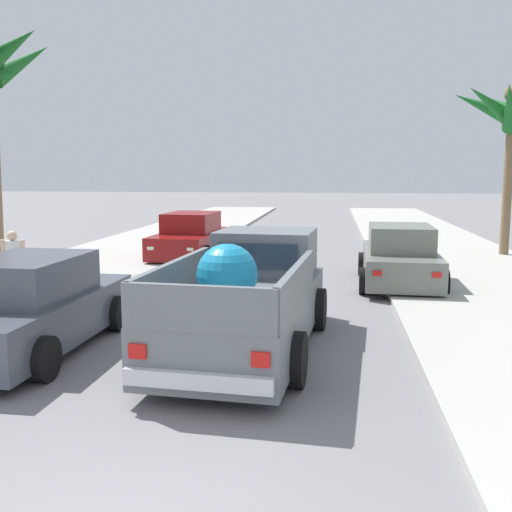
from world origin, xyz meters
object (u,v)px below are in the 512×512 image
object	(u,v)px
pickup_truck	(249,299)
car_left_mid	(191,237)
car_right_near	(400,257)
palm_tree_right_mid	(511,112)
car_left_near	(31,307)
pedestrian	(14,261)

from	to	relation	value
pickup_truck	car_left_mid	xyz separation A→B (m)	(-3.35, 9.52, -0.10)
car_right_near	car_left_mid	xyz separation A→B (m)	(-6.37, 3.75, 0.00)
car_left_mid	palm_tree_right_mid	bearing A→B (deg)	8.09
car_left_near	car_right_near	world-z (taller)	same
car_left_mid	car_left_near	bearing A→B (deg)	-90.57
palm_tree_right_mid	pedestrian	distance (m)	15.60
car_left_near	car_left_mid	size ratio (longest dim) A/B	0.99
car_right_near	car_left_mid	world-z (taller)	same
pickup_truck	car_left_mid	distance (m)	10.09
pickup_truck	car_left_near	bearing A→B (deg)	-169.94
car_left_mid	palm_tree_right_mid	xyz separation A→B (m)	(10.32, 1.47, 4.07)
car_right_near	pickup_truck	bearing A→B (deg)	-117.63
palm_tree_right_mid	pedestrian	size ratio (longest dim) A/B	3.59
car_right_near	pedestrian	world-z (taller)	pedestrian
car_right_near	pedestrian	xyz separation A→B (m)	(-8.64, -3.14, 0.20)
pedestrian	pickup_truck	bearing A→B (deg)	-25.11
car_left_mid	pedestrian	size ratio (longest dim) A/B	2.72
pickup_truck	car_left_near	distance (m)	3.51
car_left_mid	palm_tree_right_mid	world-z (taller)	palm_tree_right_mid
car_left_mid	pickup_truck	bearing A→B (deg)	-70.62
pedestrian	car_right_near	bearing A→B (deg)	19.94
pickup_truck	car_right_near	world-z (taller)	pickup_truck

